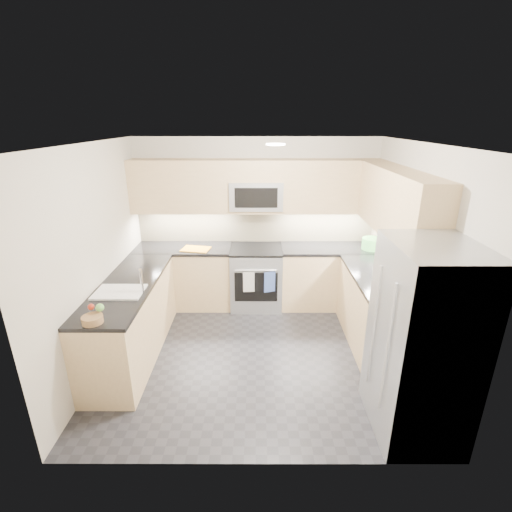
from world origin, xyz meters
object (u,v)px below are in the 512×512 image
gas_range (256,278)px  refrigerator (422,343)px  fruit_basket (92,320)px  cutting_board (196,249)px  utensil_bowl (372,244)px  microwave (256,195)px

gas_range → refrigerator: bearing=-59.1°
gas_range → fruit_basket: (-1.52, -2.16, 0.52)m
cutting_board → fruit_basket: fruit_basket is taller
gas_range → utensil_bowl: 1.78m
utensil_bowl → cutting_board: utensil_bowl is taller
microwave → fruit_basket: 2.84m
microwave → fruit_basket: size_ratio=3.96×
utensil_bowl → microwave: bearing=173.8°
microwave → refrigerator: (1.45, -2.55, -0.80)m
cutting_board → refrigerator: bearing=-45.1°
refrigerator → cutting_board: (-2.33, 2.34, 0.05)m
microwave → fruit_basket: (-1.52, -2.29, -0.73)m
refrigerator → gas_range: bearing=120.9°
refrigerator → utensil_bowl: size_ratio=6.25×
gas_range → cutting_board: bearing=-174.6°
refrigerator → cutting_board: 3.30m
microwave → cutting_board: size_ratio=1.91×
microwave → cutting_board: bearing=-166.7°
utensil_bowl → fruit_basket: (-3.22, -2.10, -0.05)m
gas_range → microwave: microwave is taller
utensil_bowl → refrigerator: bearing=-95.8°
refrigerator → cutting_board: bearing=134.9°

